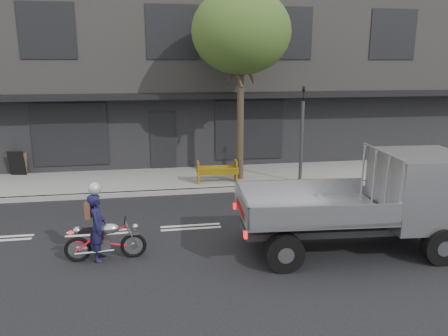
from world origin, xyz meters
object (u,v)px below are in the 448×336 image
Objects in this scene: traffic_light_pole at (301,140)px; street_tree at (241,32)px; rider at (97,227)px; flatbed_ute at (401,193)px; construction_barrier at (218,172)px; sandwich_board at (17,163)px; motorcycle at (105,239)px.

street_tree is at bearing 156.97° from traffic_light_pole.
street_tree is at bearing -37.91° from rider.
street_tree is 7.84m from flatbed_ute.
construction_barrier is (-3.39, 5.72, -0.80)m from flatbed_ute.
street_tree is 4.40× the size of rider.
rider is (-6.39, -4.97, -0.89)m from traffic_light_pole.
construction_barrier is 1.54× the size of sandwich_board.
construction_barrier is at bearing 56.54° from motorcycle.
traffic_light_pole is 0.66× the size of flatbed_ute.
construction_barrier is at bearing 174.86° from traffic_light_pole.
street_tree is 4.84m from construction_barrier.
construction_barrier is at bearing -146.67° from street_tree.
rider is 6.29m from construction_barrier.
street_tree reaches higher than flatbed_ute.
construction_barrier is at bearing -34.62° from rider.
rider is (-4.39, -5.82, -4.51)m from street_tree.
street_tree is 4.23m from traffic_light_pole.
sandwich_board is (-10.64, 8.11, -0.74)m from flatbed_ute.
motorcycle is at bearing -52.47° from sandwich_board.
traffic_light_pole is at bearing -5.14° from construction_barrier.
construction_barrier is (3.49, 5.23, -0.21)m from rider.
motorcycle is at bearing 179.81° from flatbed_ute.
construction_barrier is (-0.90, -0.59, -4.72)m from street_tree.
rider reaches higher than construction_barrier.
motorcycle is at bearing -90.87° from rider.
traffic_light_pole reaches higher than motorcycle.
rider is 0.29× the size of flatbed_ute.
flatbed_ute is at bearing -68.44° from street_tree.
traffic_light_pole is 8.14m from rider.
flatbed_ute is 3.65× the size of construction_barrier.
rider is at bearing 179.90° from flatbed_ute.
rider reaches higher than sandwich_board.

